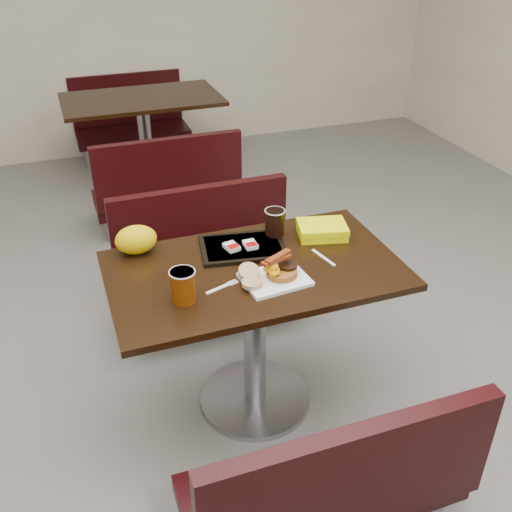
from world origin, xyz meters
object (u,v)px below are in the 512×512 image
object	(u,v)px
knife	(323,257)
coffee_cup_far	(275,222)
fork	(218,289)
paper_bag	(136,240)
platter	(275,279)
coffee_cup_near	(183,286)
pancake_stack	(282,272)
bench_far_n	(132,119)
clamshell	(322,230)
hashbrown_sleeve_left	(232,247)
bench_near_n	(211,263)
tray	(243,247)
hashbrown_sleeve_right	(250,245)
bench_near_s	(322,462)
table_near	(255,339)
table_far	(146,144)
bench_far_s	(165,179)

from	to	relation	value
knife	coffee_cup_far	bearing A→B (deg)	-163.34
fork	paper_bag	xyz separation A→B (m)	(-0.24, 0.39, 0.06)
platter	fork	distance (m)	0.23
platter	paper_bag	bearing A→B (deg)	134.02
coffee_cup_near	paper_bag	size ratio (longest dim) A/B	0.73
pancake_stack	bench_far_n	bearing A→B (deg)	91.26
coffee_cup_near	clamshell	xyz separation A→B (m)	(0.70, 0.28, -0.04)
bench_far_n	clamshell	world-z (taller)	clamshell
paper_bag	bench_far_n	bearing A→B (deg)	81.83
hashbrown_sleeve_left	bench_near_n	bearing A→B (deg)	71.66
pancake_stack	tray	xyz separation A→B (m)	(-0.07, 0.27, -0.02)
bench_far_n	hashbrown_sleeve_left	size ratio (longest dim) A/B	14.16
pancake_stack	hashbrown_sleeve_right	distance (m)	0.26
bench_near_s	platter	size ratio (longest dim) A/B	3.98
pancake_stack	coffee_cup_far	size ratio (longest dim) A/B	1.08
fork	clamshell	distance (m)	0.62
tray	hashbrown_sleeve_right	distance (m)	0.04
table_near	table_far	world-z (taller)	same
table_far	platter	distance (m)	2.75
bench_near_s	coffee_cup_near	size ratio (longest dim) A/B	7.71
hashbrown_sleeve_left	hashbrown_sleeve_right	world-z (taller)	same
bench_far_n	hashbrown_sleeve_right	world-z (taller)	hashbrown_sleeve_right
coffee_cup_near	hashbrown_sleeve_right	bearing A→B (deg)	37.05
table_far	pancake_stack	distance (m)	2.74
coffee_cup_far	paper_bag	size ratio (longest dim) A/B	0.66
coffee_cup_near	hashbrown_sleeve_right	xyz separation A→B (m)	(0.36, 0.27, -0.04)
table_far	bench_far_s	world-z (taller)	table_far
coffee_cup_near	hashbrown_sleeve_left	size ratio (longest dim) A/B	1.84
table_near	table_far	distance (m)	2.60
bench_near_s	table_far	size ratio (longest dim) A/B	0.83
table_near	hashbrown_sleeve_left	bearing A→B (deg)	109.23
table_far	coffee_cup_near	size ratio (longest dim) A/B	9.25
bench_far_n	platter	world-z (taller)	platter
clamshell	knife	bearing A→B (deg)	-99.16
bench_near_n	table_far	bearing A→B (deg)	90.00
pancake_stack	knife	size ratio (longest dim) A/B	0.83
hashbrown_sleeve_right	table_near	bearing A→B (deg)	-103.03
coffee_cup_near	clamshell	world-z (taller)	coffee_cup_near
pancake_stack	hashbrown_sleeve_left	distance (m)	0.29
fork	hashbrown_sleeve_left	xyz separation A→B (m)	(0.14, 0.25, 0.02)
coffee_cup_near	coffee_cup_far	size ratio (longest dim) A/B	1.11
table_far	coffee_cup_near	xyz separation A→B (m)	(-0.33, -2.73, 0.44)
table_far	tray	bearing A→B (deg)	-89.96
bench_far_s	clamshell	bearing A→B (deg)	-77.91
platter	coffee_cup_far	size ratio (longest dim) A/B	2.15
pancake_stack	tray	bearing A→B (deg)	105.17
fork	pancake_stack	bearing A→B (deg)	-20.28
bench_near_n	tray	bearing A→B (deg)	-89.83
bench_far_s	tray	distance (m)	1.79
bench_near_s	platter	xyz separation A→B (m)	(0.04, 0.58, 0.40)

